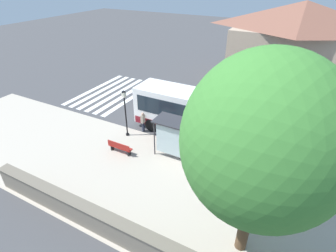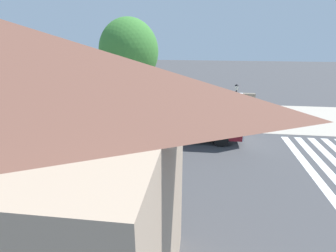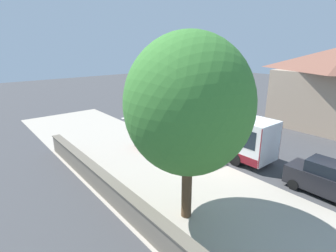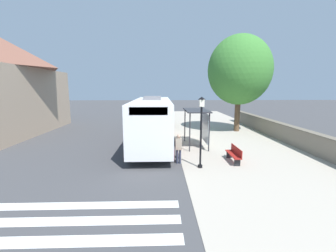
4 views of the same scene
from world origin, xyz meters
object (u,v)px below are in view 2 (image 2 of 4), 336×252
object	(u,v)px
bus	(172,114)
bus_shelter	(179,100)
pedestrian	(226,121)
bench	(221,115)
street_lamp_near	(235,103)
parked_car_behind_bus	(63,119)
shade_tree	(129,51)

from	to	relation	value
bus	bus_shelter	size ratio (longest dim) A/B	3.09
pedestrian	bench	distance (m)	3.18
pedestrian	street_lamp_near	size ratio (longest dim) A/B	0.45
bench	bus	bearing A→B (deg)	-39.87
pedestrian	parked_car_behind_bus	world-z (taller)	parked_car_behind_bus
bench	bus_shelter	bearing A→B (deg)	-68.45
bus_shelter	street_lamp_near	distance (m)	4.58
pedestrian	bench	world-z (taller)	pedestrian
pedestrian	shade_tree	xyz separation A→B (m)	(-6.36, -9.25, 4.79)
bus_shelter	parked_car_behind_bus	world-z (taller)	bus_shelter
pedestrian	parked_car_behind_bus	bearing A→B (deg)	-84.56
pedestrian	shade_tree	size ratio (longest dim) A/B	0.18
bench	shade_tree	distance (m)	11.04
bench	pedestrian	bearing A→B (deg)	2.05
street_lamp_near	pedestrian	bearing A→B (deg)	-35.20
shade_tree	parked_car_behind_bus	bearing A→B (deg)	-25.02
bus	bench	bearing A→B (deg)	140.13
bus_shelter	parked_car_behind_bus	bearing A→B (deg)	-72.11
bench	street_lamp_near	bearing A→B (deg)	22.78
parked_car_behind_bus	shade_tree	bearing A→B (deg)	154.98
shade_tree	parked_car_behind_bus	size ratio (longest dim) A/B	2.20
bench	parked_car_behind_bus	bearing A→B (deg)	-71.03
bus	shade_tree	bearing A→B (deg)	-146.75
bus_shelter	bench	bearing A→B (deg)	111.55
bench	shade_tree	world-z (taller)	shade_tree
bus_shelter	street_lamp_near	bearing A→B (deg)	82.26
bus_shelter	shade_tree	bearing A→B (deg)	-130.49
parked_car_behind_bus	pedestrian	bearing A→B (deg)	95.44
bus_shelter	parked_car_behind_bus	distance (m)	9.53
bus	street_lamp_near	distance (m)	5.50
bus_shelter	pedestrian	world-z (taller)	bus_shelter
pedestrian	shade_tree	bearing A→B (deg)	-124.49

